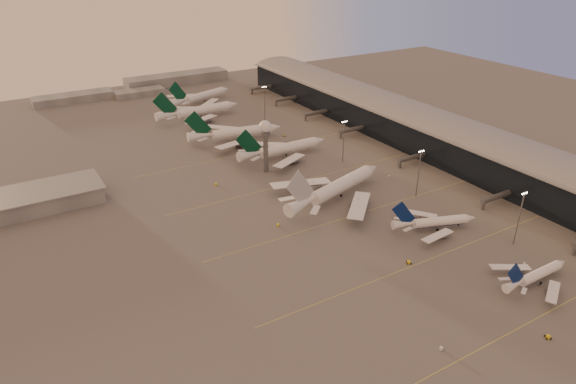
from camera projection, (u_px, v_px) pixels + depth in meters
ground at (411, 287)px, 189.54m from camera, size 700.00×700.00×0.00m
taxiway_markings at (376, 207)px, 246.47m from camera, size 180.00×185.25×0.02m
terminal at (418, 127)px, 319.41m from camera, size 57.00×362.00×23.04m
hangar at (11, 204)px, 239.91m from camera, size 82.00×27.00×8.50m
radar_tower at (265, 136)px, 274.92m from camera, size 6.40×6.40×31.10m
mast_a at (520, 216)px, 210.26m from camera, size 3.60×0.56×25.00m
mast_b at (419, 171)px, 251.19m from camera, size 3.60×0.56×25.00m
mast_c at (344, 139)px, 291.19m from camera, size 3.60×0.56×25.00m
mast_d at (265, 101)px, 359.50m from camera, size 3.60×0.56×25.00m
distant_horizon at (148, 85)px, 439.16m from camera, size 165.00×37.50×9.00m
narrowbody_near at (536, 277)px, 190.75m from camera, size 35.55×28.42×13.90m
narrowbody_mid at (434, 223)px, 225.99m from camera, size 38.45×30.13×15.67m
widebody_white at (336, 191)px, 252.80m from camera, size 68.85×54.38×24.93m
greentail_a at (283, 151)px, 301.99m from camera, size 59.48×48.06×21.61m
greentail_b at (236, 135)px, 326.66m from camera, size 61.69×49.44×22.53m
greentail_c at (199, 113)px, 367.54m from camera, size 64.13×51.70×23.28m
greentail_d at (202, 98)px, 402.88m from camera, size 57.42×45.59×21.71m
gsv_truck_a at (442, 346)px, 160.41m from camera, size 5.96×4.44×2.29m
gsv_tug_near at (548, 337)px, 165.06m from camera, size 4.03×4.50×1.10m
gsv_catering_a at (525, 261)px, 201.92m from camera, size 5.23×4.15×3.94m
gsv_tug_mid at (409, 262)px, 203.30m from camera, size 4.56×3.92×1.12m
gsv_truck_b at (430, 218)px, 234.33m from camera, size 6.14×3.61×2.34m
gsv_truck_c at (278, 223)px, 230.23m from camera, size 5.12×5.38×2.21m
gsv_catering_b at (390, 174)px, 276.77m from camera, size 4.62×2.31×3.73m
gsv_truck_d at (216, 183)px, 268.38m from camera, size 3.16×6.08×2.34m
gsv_tug_hangar at (284, 136)px, 334.96m from camera, size 3.01×1.81×0.86m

